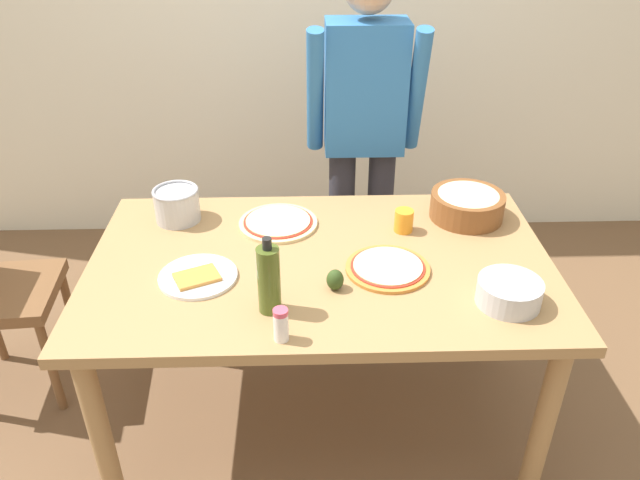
# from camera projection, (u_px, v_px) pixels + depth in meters

# --- Properties ---
(ground) EXTENTS (8.00, 8.00, 0.00)m
(ground) POSITION_uv_depth(u_px,v_px,m) (320.00, 415.00, 2.53)
(ground) COLOR brown
(wall_back) EXTENTS (5.60, 0.10, 2.60)m
(wall_back) POSITION_uv_depth(u_px,v_px,m) (311.00, 5.00, 3.22)
(wall_back) COLOR silver
(wall_back) RESTS_ON ground
(dining_table) EXTENTS (1.60, 0.96, 0.76)m
(dining_table) POSITION_uv_depth(u_px,v_px,m) (320.00, 281.00, 2.18)
(dining_table) COLOR #A37A4C
(dining_table) RESTS_ON ground
(person_cook) EXTENTS (0.49, 0.25, 1.62)m
(person_cook) POSITION_uv_depth(u_px,v_px,m) (364.00, 130.00, 2.69)
(person_cook) COLOR #2D2D38
(person_cook) RESTS_ON ground
(pizza_raw_on_board) EXTENTS (0.30, 0.30, 0.02)m
(pizza_raw_on_board) POSITION_uv_depth(u_px,v_px,m) (278.00, 222.00, 2.34)
(pizza_raw_on_board) COLOR beige
(pizza_raw_on_board) RESTS_ON dining_table
(pizza_cooked_on_tray) EXTENTS (0.29, 0.29, 0.02)m
(pizza_cooked_on_tray) POSITION_uv_depth(u_px,v_px,m) (388.00, 268.00, 2.08)
(pizza_cooked_on_tray) COLOR #C67A33
(pizza_cooked_on_tray) RESTS_ON dining_table
(plate_with_slice) EXTENTS (0.26, 0.26, 0.02)m
(plate_with_slice) POSITION_uv_depth(u_px,v_px,m) (198.00, 276.00, 2.04)
(plate_with_slice) COLOR white
(plate_with_slice) RESTS_ON dining_table
(popcorn_bowl) EXTENTS (0.28, 0.28, 0.11)m
(popcorn_bowl) POSITION_uv_depth(u_px,v_px,m) (467.00, 203.00, 2.36)
(popcorn_bowl) COLOR brown
(popcorn_bowl) RESTS_ON dining_table
(mixing_bowl_steel) EXTENTS (0.20, 0.20, 0.08)m
(mixing_bowl_steel) POSITION_uv_depth(u_px,v_px,m) (509.00, 292.00, 1.91)
(mixing_bowl_steel) COLOR #B7B7BC
(mixing_bowl_steel) RESTS_ON dining_table
(olive_oil_bottle) EXTENTS (0.07, 0.07, 0.26)m
(olive_oil_bottle) POSITION_uv_depth(u_px,v_px,m) (269.00, 279.00, 1.84)
(olive_oil_bottle) COLOR #47561E
(olive_oil_bottle) RESTS_ON dining_table
(steel_pot) EXTENTS (0.17, 0.17, 0.13)m
(steel_pot) POSITION_uv_depth(u_px,v_px,m) (177.00, 204.00, 2.35)
(steel_pot) COLOR #B7B7BC
(steel_pot) RESTS_ON dining_table
(cup_orange) EXTENTS (0.07, 0.07, 0.08)m
(cup_orange) POSITION_uv_depth(u_px,v_px,m) (404.00, 221.00, 2.29)
(cup_orange) COLOR orange
(cup_orange) RESTS_ON dining_table
(salt_shaker) EXTENTS (0.04, 0.04, 0.11)m
(salt_shaker) POSITION_uv_depth(u_px,v_px,m) (281.00, 325.00, 1.75)
(salt_shaker) COLOR white
(salt_shaker) RESTS_ON dining_table
(avocado) EXTENTS (0.06, 0.06, 0.07)m
(avocado) POSITION_uv_depth(u_px,v_px,m) (335.00, 280.00, 1.97)
(avocado) COLOR #2D4219
(avocado) RESTS_ON dining_table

